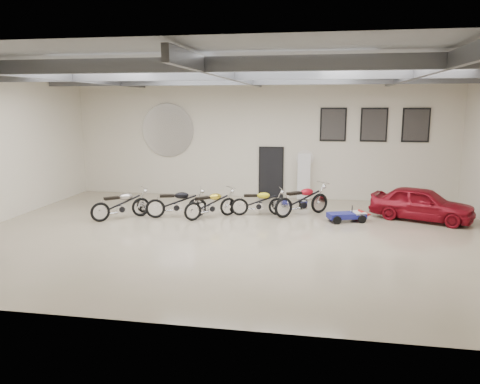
% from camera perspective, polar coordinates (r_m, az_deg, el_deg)
% --- Properties ---
extents(floor, '(16.00, 12.00, 0.01)m').
position_cam_1_polar(floor, '(14.31, -0.84, -5.21)').
color(floor, tan).
rests_on(floor, ground).
extents(ceiling, '(16.00, 12.00, 0.01)m').
position_cam_1_polar(ceiling, '(13.80, -0.89, 15.17)').
color(ceiling, gray).
rests_on(ceiling, back_wall).
extents(back_wall, '(16.00, 0.02, 5.00)m').
position_cam_1_polar(back_wall, '(19.74, 2.43, 6.55)').
color(back_wall, beige).
rests_on(back_wall, floor).
extents(ceiling_beams, '(15.80, 11.80, 0.32)m').
position_cam_1_polar(ceiling_beams, '(13.79, -0.89, 14.14)').
color(ceiling_beams, '#56585E').
rests_on(ceiling_beams, ceiling).
extents(door, '(0.92, 0.08, 2.10)m').
position_cam_1_polar(door, '(19.79, 3.81, 2.33)').
color(door, black).
rests_on(door, back_wall).
extents(logo_plaque, '(2.30, 0.06, 1.16)m').
position_cam_1_polar(logo_plaque, '(20.58, -8.78, 7.45)').
color(logo_plaque, silver).
rests_on(logo_plaque, back_wall).
extents(poster_left, '(1.05, 0.08, 1.35)m').
position_cam_1_polar(poster_left, '(19.50, 11.29, 8.08)').
color(poster_left, black).
rests_on(poster_left, back_wall).
extents(poster_mid, '(1.05, 0.08, 1.35)m').
position_cam_1_polar(poster_mid, '(19.60, 16.01, 7.88)').
color(poster_mid, black).
rests_on(poster_mid, back_wall).
extents(poster_right, '(1.05, 0.08, 1.35)m').
position_cam_1_polar(poster_right, '(19.83, 20.65, 7.64)').
color(poster_right, black).
rests_on(poster_right, back_wall).
extents(oil_sign, '(0.72, 0.10, 0.72)m').
position_cam_1_polar(oil_sign, '(19.61, 7.92, 4.09)').
color(oil_sign, white).
rests_on(oil_sign, back_wall).
extents(banner_stand, '(0.56, 0.32, 1.92)m').
position_cam_1_polar(banner_stand, '(19.26, 7.77, 1.75)').
color(banner_stand, white).
rests_on(banner_stand, floor).
extents(motorcycle_silver, '(1.94, 1.88, 1.07)m').
position_cam_1_polar(motorcycle_silver, '(16.61, -14.33, -1.40)').
color(motorcycle_silver, silver).
rests_on(motorcycle_silver, floor).
extents(motorcycle_black, '(2.18, 1.29, 1.08)m').
position_cam_1_polar(motorcycle_black, '(16.48, -7.77, -1.24)').
color(motorcycle_black, silver).
rests_on(motorcycle_black, floor).
extents(motorcycle_gold, '(1.90, 1.80, 1.04)m').
position_cam_1_polar(motorcycle_gold, '(16.25, -3.58, -1.41)').
color(motorcycle_gold, silver).
rests_on(motorcycle_gold, floor).
extents(motorcycle_yellow, '(2.01, 1.01, 1.00)m').
position_cam_1_polar(motorcycle_yellow, '(16.66, 2.27, -1.16)').
color(motorcycle_yellow, silver).
rests_on(motorcycle_yellow, floor).
extents(motorcycle_red, '(2.18, 1.93, 1.16)m').
position_cam_1_polar(motorcycle_red, '(16.75, 7.56, -0.90)').
color(motorcycle_red, silver).
rests_on(motorcycle_red, floor).
extents(go_kart, '(1.70, 1.17, 0.56)m').
position_cam_1_polar(go_kart, '(16.26, 13.29, -2.54)').
color(go_kart, navy).
rests_on(go_kart, floor).
extents(vintage_car, '(2.56, 3.63, 1.15)m').
position_cam_1_polar(vintage_car, '(17.11, 21.27, -1.33)').
color(vintage_car, maroon).
rests_on(vintage_car, floor).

